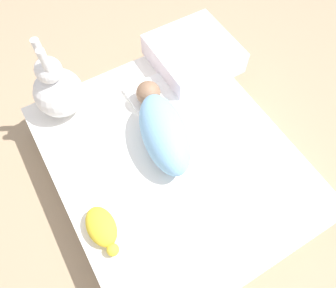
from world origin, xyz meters
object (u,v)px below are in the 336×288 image
object	(u,v)px
bunny_plush	(58,90)
pillow	(193,54)
turtle_plush	(102,228)
swaddled_baby	(162,129)

from	to	relation	value
bunny_plush	pillow	bearing A→B (deg)	84.73
bunny_plush	turtle_plush	xyz separation A→B (m)	(0.61, -0.09, -0.09)
pillow	turtle_plush	distance (m)	0.93
swaddled_baby	bunny_plush	xyz separation A→B (m)	(-0.38, -0.30, 0.04)
bunny_plush	turtle_plush	world-z (taller)	bunny_plush
swaddled_baby	bunny_plush	distance (m)	0.48
bunny_plush	turtle_plush	distance (m)	0.62
pillow	bunny_plush	bearing A→B (deg)	-95.27
swaddled_baby	pillow	bearing A→B (deg)	-35.79
swaddled_baby	pillow	size ratio (longest dim) A/B	1.29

